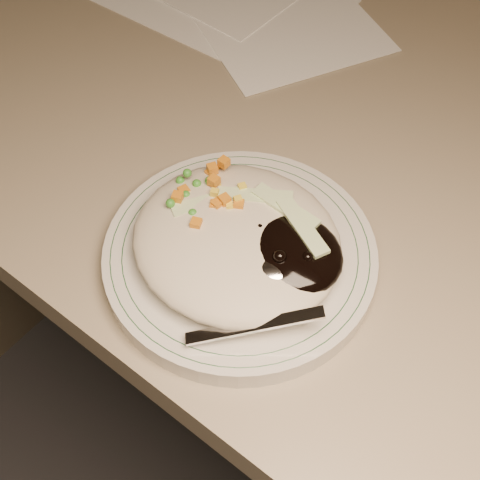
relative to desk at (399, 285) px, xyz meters
The scene contains 4 objects.
desk is the anchor object (origin of this frame).
plate 0.31m from the desk, 114.09° to the right, with size 0.25×0.25×0.02m, color silver.
plate_rim 0.32m from the desk, 114.09° to the right, with size 0.24×0.24×0.00m.
meal 0.33m from the desk, 113.03° to the right, with size 0.21×0.19×0.05m.
Camera 1 is at (0.13, 0.89, 1.25)m, focal length 50.00 mm.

